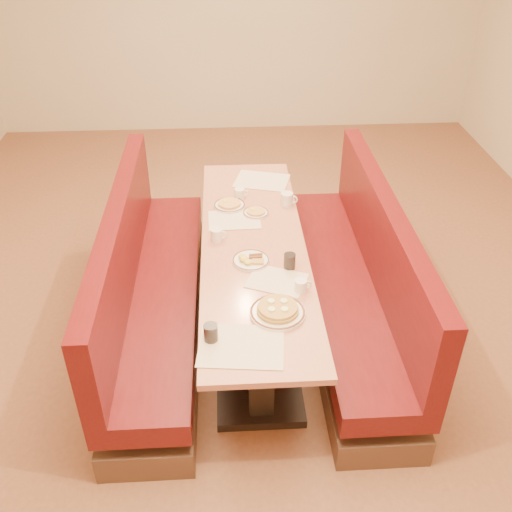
{
  "coord_description": "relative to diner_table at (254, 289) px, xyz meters",
  "views": [
    {
      "loc": [
        -0.17,
        -3.21,
        2.85
      ],
      "look_at": [
        0.0,
        -0.28,
        0.85
      ],
      "focal_mm": 40.0,
      "sensor_mm": 36.0,
      "label": 1
    }
  ],
  "objects": [
    {
      "name": "booth_left",
      "position": [
        -0.73,
        0.0,
        -0.01
      ],
      "size": [
        0.55,
        2.5,
        1.05
      ],
      "color": "#4C3326",
      "rests_on": "ground"
    },
    {
      "name": "placemat_near_left",
      "position": [
        -0.12,
        -0.98,
        0.38
      ],
      "size": [
        0.48,
        0.39,
        0.0
      ],
      "primitive_type": "cube",
      "rotation": [
        0.0,
        0.0,
        -0.11
      ],
      "color": "#FFECC7",
      "rests_on": "diner_table"
    },
    {
      "name": "placemat_far_right",
      "position": [
        0.12,
        0.94,
        0.38
      ],
      "size": [
        0.49,
        0.42,
        0.0
      ],
      "primitive_type": "cube",
      "rotation": [
        0.0,
        0.0,
        -0.28
      ],
      "color": "#FFECC7",
      "rests_on": "diner_table"
    },
    {
      "name": "room_envelope",
      "position": [
        0.0,
        0.0,
        1.56
      ],
      "size": [
        6.04,
        8.04,
        2.82
      ],
      "color": "beige",
      "rests_on": "ground"
    },
    {
      "name": "extra_plate_far",
      "position": [
        -0.15,
        0.53,
        0.39
      ],
      "size": [
        0.24,
        0.24,
        0.05
      ],
      "rotation": [
        0.0,
        0.0,
        -0.1
      ],
      "color": "white",
      "rests_on": "diner_table"
    },
    {
      "name": "eggs_plate",
      "position": [
        -0.03,
        -0.2,
        0.39
      ],
      "size": [
        0.24,
        0.24,
        0.05
      ],
      "rotation": [
        0.0,
        0.0,
        -0.08
      ],
      "color": "white",
      "rests_on": "diner_table"
    },
    {
      "name": "soda_tumbler_mid",
      "position": [
        0.21,
        -0.28,
        0.43
      ],
      "size": [
        0.07,
        0.07,
        0.1
      ],
      "color": "black",
      "rests_on": "diner_table"
    },
    {
      "name": "soda_tumbler_near",
      "position": [
        -0.28,
        -0.93,
        0.43
      ],
      "size": [
        0.08,
        0.08,
        0.11
      ],
      "color": "black",
      "rests_on": "diner_table"
    },
    {
      "name": "pancake_plate",
      "position": [
        0.1,
        -0.73,
        0.4
      ],
      "size": [
        0.32,
        0.32,
        0.07
      ],
      "rotation": [
        0.0,
        0.0,
        0.31
      ],
      "color": "white",
      "rests_on": "diner_table"
    },
    {
      "name": "extra_plate_mid",
      "position": [
        0.04,
        0.41,
        0.39
      ],
      "size": [
        0.19,
        0.19,
        0.04
      ],
      "rotation": [
        0.0,
        0.0,
        -0.05
      ],
      "color": "white",
      "rests_on": "diner_table"
    },
    {
      "name": "placemat_far_left",
      "position": [
        -0.12,
        0.33,
        0.38
      ],
      "size": [
        0.38,
        0.29,
        0.0
      ],
      "primitive_type": "cube",
      "rotation": [
        0.0,
        0.0,
        0.02
      ],
      "color": "#FFECC7",
      "rests_on": "diner_table"
    },
    {
      "name": "coffee_mug_b",
      "position": [
        -0.24,
        0.07,
        0.42
      ],
      "size": [
        0.11,
        0.08,
        0.09
      ],
      "rotation": [
        0.0,
        0.0,
        -0.15
      ],
      "color": "white",
      "rests_on": "diner_table"
    },
    {
      "name": "ground",
      "position": [
        0.0,
        0.0,
        -0.37
      ],
      "size": [
        8.0,
        8.0,
        0.0
      ],
      "primitive_type": "plane",
      "color": "#9E6647",
      "rests_on": "ground"
    },
    {
      "name": "booth_right",
      "position": [
        0.73,
        0.0,
        -0.01
      ],
      "size": [
        0.55,
        2.5,
        1.05
      ],
      "color": "#4C3326",
      "rests_on": "ground"
    },
    {
      "name": "coffee_mug_d",
      "position": [
        -0.07,
        0.65,
        0.42
      ],
      "size": [
        0.11,
        0.08,
        0.08
      ],
      "rotation": [
        0.0,
        0.0,
        0.18
      ],
      "color": "white",
      "rests_on": "diner_table"
    },
    {
      "name": "coffee_mug_a",
      "position": [
        0.26,
        -0.53,
        0.42
      ],
      "size": [
        0.1,
        0.07,
        0.08
      ],
      "rotation": [
        0.0,
        0.0,
        0.17
      ],
      "color": "white",
      "rests_on": "diner_table"
    },
    {
      "name": "placemat_near_right",
      "position": [
        0.12,
        -0.42,
        0.38
      ],
      "size": [
        0.42,
        0.37,
        0.0
      ],
      "primitive_type": "cube",
      "rotation": [
        0.0,
        0.0,
        -0.39
      ],
      "color": "#FFECC7",
      "rests_on": "diner_table"
    },
    {
      "name": "diner_table",
      "position": [
        0.0,
        0.0,
        0.0
      ],
      "size": [
        0.7,
        2.5,
        0.75
      ],
      "color": "black",
      "rests_on": "ground"
    },
    {
      "name": "coffee_mug_c",
      "position": [
        0.28,
        0.53,
        0.43
      ],
      "size": [
        0.13,
        0.09,
        0.1
      ],
      "rotation": [
        0.0,
        0.0,
        -0.2
      ],
      "color": "white",
      "rests_on": "diner_table"
    }
  ]
}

